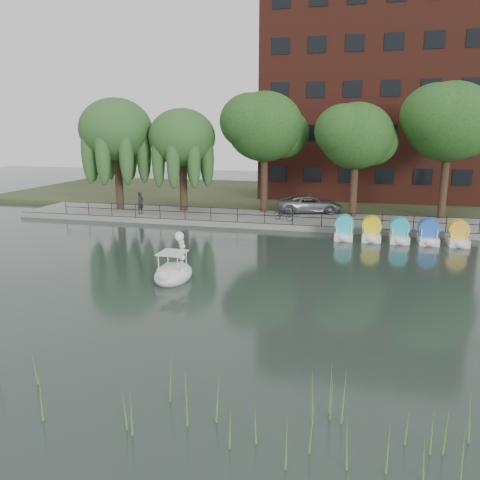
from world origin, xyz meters
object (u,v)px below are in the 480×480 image
at_px(pedestrian, 140,201).
at_px(swan_boat, 174,270).
at_px(bicycle, 284,214).
at_px(minivan, 310,203).

relative_size(pedestrian, swan_boat, 0.74).
xyz_separation_m(bicycle, pedestrian, (-11.38, 0.05, 0.49)).
distance_m(pedestrian, swan_boat, 16.30).
bearing_deg(bicycle, minivan, 6.35).
bearing_deg(minivan, bicycle, 143.13).
distance_m(minivan, swan_boat, 18.28).
height_order(minivan, swan_boat, swan_boat).
distance_m(minivan, pedestrian, 13.44).
bearing_deg(swan_boat, pedestrian, 122.17).
xyz_separation_m(pedestrian, swan_boat, (8.37, -13.96, -0.92)).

